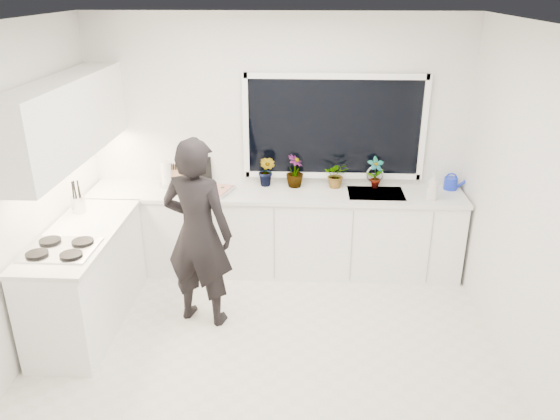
{
  "coord_description": "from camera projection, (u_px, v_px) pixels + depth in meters",
  "views": [
    {
      "loc": [
        0.32,
        -3.91,
        2.97
      ],
      "look_at": [
        0.1,
        0.4,
        1.15
      ],
      "focal_mm": 35.0,
      "sensor_mm": 36.0,
      "label": 1
    }
  ],
  "objects": [
    {
      "name": "floor",
      "position": [
        266.0,
        350.0,
        4.77
      ],
      "size": [
        4.0,
        3.5,
        0.02
      ],
      "primitive_type": "cube",
      "color": "beige",
      "rests_on": "ground"
    },
    {
      "name": "wall_back",
      "position": [
        277.0,
        144.0,
        5.86
      ],
      "size": [
        4.0,
        0.02,
        2.7
      ],
      "primitive_type": "cube",
      "color": "white",
      "rests_on": "ground"
    },
    {
      "name": "wall_left",
      "position": [
        13.0,
        201.0,
        4.34
      ],
      "size": [
        0.02,
        3.5,
        2.7
      ],
      "primitive_type": "cube",
      "color": "white",
      "rests_on": "ground"
    },
    {
      "name": "wall_right",
      "position": [
        528.0,
        211.0,
        4.15
      ],
      "size": [
        0.02,
        3.5,
        2.7
      ],
      "primitive_type": "cube",
      "color": "white",
      "rests_on": "ground"
    },
    {
      "name": "ceiling",
      "position": [
        263.0,
        22.0,
        3.71
      ],
      "size": [
        4.0,
        3.5,
        0.02
      ],
      "primitive_type": "cube",
      "color": "white",
      "rests_on": "wall_back"
    },
    {
      "name": "window",
      "position": [
        334.0,
        127.0,
        5.72
      ],
      "size": [
        1.8,
        0.02,
        1.0
      ],
      "primitive_type": "cube",
      "color": "black",
      "rests_on": "wall_back"
    },
    {
      "name": "base_cabinets_back",
      "position": [
        276.0,
        233.0,
        5.93
      ],
      "size": [
        3.92,
        0.58,
        0.88
      ],
      "primitive_type": "cube",
      "color": "white",
      "rests_on": "floor"
    },
    {
      "name": "base_cabinets_left",
      "position": [
        87.0,
        280.0,
        4.99
      ],
      "size": [
        0.58,
        1.6,
        0.88
      ],
      "primitive_type": "cube",
      "color": "white",
      "rests_on": "floor"
    },
    {
      "name": "countertop_back",
      "position": [
        276.0,
        193.0,
        5.74
      ],
      "size": [
        3.94,
        0.62,
        0.04
      ],
      "primitive_type": "cube",
      "color": "silver",
      "rests_on": "base_cabinets_back"
    },
    {
      "name": "countertop_left",
      "position": [
        80.0,
        234.0,
        4.82
      ],
      "size": [
        0.62,
        1.6,
        0.04
      ],
      "primitive_type": "cube",
      "color": "silver",
      "rests_on": "base_cabinets_left"
    },
    {
      "name": "upper_cabinets",
      "position": [
        67.0,
        119.0,
        4.78
      ],
      "size": [
        0.34,
        2.1,
        0.7
      ],
      "primitive_type": "cube",
      "color": "white",
      "rests_on": "wall_left"
    },
    {
      "name": "sink",
      "position": [
        376.0,
        198.0,
        5.71
      ],
      "size": [
        0.58,
        0.42,
        0.14
      ],
      "primitive_type": "cube",
      "color": "silver",
      "rests_on": "countertop_back"
    },
    {
      "name": "faucet",
      "position": [
        375.0,
        177.0,
        5.84
      ],
      "size": [
        0.03,
        0.03,
        0.22
      ],
      "primitive_type": "cylinder",
      "color": "silver",
      "rests_on": "countertop_back"
    },
    {
      "name": "stovetop",
      "position": [
        60.0,
        249.0,
        4.48
      ],
      "size": [
        0.56,
        0.48,
        0.03
      ],
      "primitive_type": "cube",
      "color": "black",
      "rests_on": "countertop_left"
    },
    {
      "name": "person",
      "position": [
        198.0,
        234.0,
        4.86
      ],
      "size": [
        0.73,
        0.58,
        1.77
      ],
      "primitive_type": "imported",
      "rotation": [
        0.0,
        0.0,
        2.88
      ],
      "color": "black",
      "rests_on": "floor"
    },
    {
      "name": "pizza_tray",
      "position": [
        208.0,
        190.0,
        5.74
      ],
      "size": [
        0.58,
        0.49,
        0.03
      ],
      "primitive_type": "cube",
      "rotation": [
        0.0,
        0.0,
        -0.28
      ],
      "color": "silver",
      "rests_on": "countertop_back"
    },
    {
      "name": "pizza",
      "position": [
        208.0,
        188.0,
        5.74
      ],
      "size": [
        0.52,
        0.44,
        0.01
      ],
      "primitive_type": "cube",
      "rotation": [
        0.0,
        0.0,
        -0.28
      ],
      "color": "red",
      "rests_on": "pizza_tray"
    },
    {
      "name": "watering_can",
      "position": [
        451.0,
        183.0,
        5.78
      ],
      "size": [
        0.16,
        0.16,
        0.13
      ],
      "primitive_type": "cylinder",
      "rotation": [
        0.0,
        0.0,
        0.12
      ],
      "color": "#152CC6",
      "rests_on": "countertop_back"
    },
    {
      "name": "paper_towel_roll",
      "position": [
        167.0,
        175.0,
        5.84
      ],
      "size": [
        0.13,
        0.13,
        0.26
      ],
      "primitive_type": "cylinder",
      "rotation": [
        0.0,
        0.0,
        -0.22
      ],
      "color": "white",
      "rests_on": "countertop_back"
    },
    {
      "name": "knife_block",
      "position": [
        176.0,
        175.0,
        5.88
      ],
      "size": [
        0.14,
        0.11,
        0.22
      ],
      "primitive_type": "cube",
      "rotation": [
        0.0,
        0.0,
        -0.06
      ],
      "color": "#936244",
      "rests_on": "countertop_back"
    },
    {
      "name": "utensil_crock",
      "position": [
        78.0,
        204.0,
        5.2
      ],
      "size": [
        0.15,
        0.15,
        0.16
      ],
      "primitive_type": "cylinder",
      "rotation": [
        0.0,
        0.0,
        0.16
      ],
      "color": "silver",
      "rests_on": "countertop_left"
    },
    {
      "name": "picture_frame_large",
      "position": [
        201.0,
        170.0,
        5.95
      ],
      "size": [
        0.22,
        0.09,
        0.28
      ],
      "primitive_type": "cube",
      "rotation": [
        0.0,
        0.0,
        0.32
      ],
      "color": "black",
      "rests_on": "countertop_back"
    },
    {
      "name": "picture_frame_small",
      "position": [
        194.0,
        169.0,
        5.95
      ],
      "size": [
        0.25,
        0.07,
        0.3
      ],
      "primitive_type": "cube",
      "rotation": [
        0.0,
        0.0,
        0.21
      ],
      "color": "black",
      "rests_on": "countertop_back"
    },
    {
      "name": "herb_plants",
      "position": [
        316.0,
        173.0,
        5.81
      ],
      "size": [
        1.37,
        0.25,
        0.34
      ],
      "color": "#26662D",
      "rests_on": "countertop_back"
    },
    {
      "name": "soap_bottles",
      "position": [
        433.0,
        188.0,
        5.48
      ],
      "size": [
        0.14,
        0.14,
        0.28
      ],
      "color": "#D8BF66",
      "rests_on": "countertop_back"
    }
  ]
}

